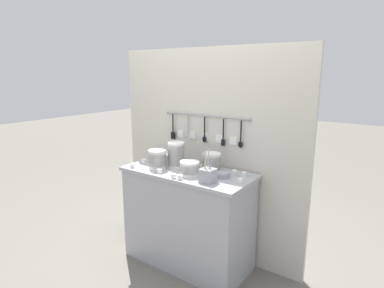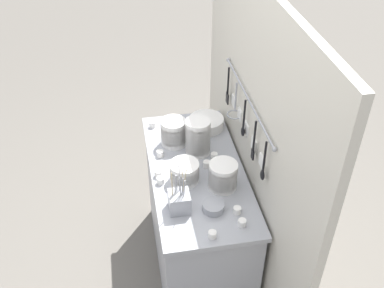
{
  "view_description": "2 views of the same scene",
  "coord_description": "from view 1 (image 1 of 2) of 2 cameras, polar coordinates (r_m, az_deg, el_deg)",
  "views": [
    {
      "loc": [
        1.61,
        -2.21,
        1.76
      ],
      "look_at": [
        0.07,
        -0.03,
        1.16
      ],
      "focal_mm": 30.0,
      "sensor_mm": 36.0,
      "label": 1
    },
    {
      "loc": [
        1.99,
        -0.38,
        2.66
      ],
      "look_at": [
        -0.06,
        -0.02,
        1.04
      ],
      "focal_mm": 42.0,
      "sensor_mm": 36.0,
      "label": 2
    }
  ],
  "objects": [
    {
      "name": "cup_front_left",
      "position": [
        2.79,
        7.56,
        -5.03
      ],
      "size": [
        0.04,
        0.04,
        0.04
      ],
      "color": "white",
      "rests_on": "counter"
    },
    {
      "name": "back_wall",
      "position": [
        3.1,
        2.65,
        -1.7
      ],
      "size": [
        1.99,
        0.11,
        1.99
      ],
      "color": "beige",
      "rests_on": "ground"
    },
    {
      "name": "plate_stack",
      "position": [
        3.21,
        -5.19,
        -2.28
      ],
      "size": [
        0.23,
        0.23,
        0.07
      ],
      "color": "white",
      "rests_on": "counter"
    },
    {
      "name": "cup_mid_row",
      "position": [
        2.68,
        -3.32,
        -5.7
      ],
      "size": [
        0.04,
        0.04,
        0.04
      ],
      "color": "white",
      "rests_on": "counter"
    },
    {
      "name": "cup_beside_plates",
      "position": [
        2.92,
        -0.19,
        -4.1
      ],
      "size": [
        0.04,
        0.04,
        0.04
      ],
      "color": "white",
      "rests_on": "counter"
    },
    {
      "name": "ground_plane",
      "position": [
        3.26,
        -0.69,
        -20.05
      ],
      "size": [
        20.0,
        20.0,
        0.0
      ],
      "primitive_type": "plane",
      "color": "#666059"
    },
    {
      "name": "counter",
      "position": [
        3.04,
        -0.71,
        -12.88
      ],
      "size": [
        1.19,
        0.55,
        0.9
      ],
      "color": "#9EA0A8",
      "rests_on": "ground"
    },
    {
      "name": "cup_back_left",
      "position": [
        2.59,
        8.61,
        -6.47
      ],
      "size": [
        0.04,
        0.04,
        0.04
      ],
      "color": "white",
      "rests_on": "counter"
    },
    {
      "name": "bowl_stack_back_corner",
      "position": [
        2.94,
        -6.22,
        -2.71
      ],
      "size": [
        0.16,
        0.16,
        0.17
      ],
      "color": "white",
      "rests_on": "counter"
    },
    {
      "name": "cup_back_right",
      "position": [
        3.01,
        -10.58,
        -3.79
      ],
      "size": [
        0.04,
        0.04,
        0.04
      ],
      "color": "white",
      "rests_on": "counter"
    },
    {
      "name": "cup_edge_near",
      "position": [
        2.81,
        -5.8,
        -4.83
      ],
      "size": [
        0.04,
        0.04,
        0.04
      ],
      "color": "white",
      "rests_on": "counter"
    },
    {
      "name": "cup_front_right",
      "position": [
        2.65,
        -2.16,
        -5.92
      ],
      "size": [
        0.04,
        0.04,
        0.04
      ],
      "color": "white",
      "rests_on": "counter"
    },
    {
      "name": "cup_edge_far",
      "position": [
        3.01,
        -0.55,
        -3.61
      ],
      "size": [
        0.04,
        0.04,
        0.04
      ],
      "color": "white",
      "rests_on": "counter"
    },
    {
      "name": "cup_centre",
      "position": [
        3.14,
        -8.54,
        -3.03
      ],
      "size": [
        0.04,
        0.04,
        0.04
      ],
      "color": "white",
      "rests_on": "counter"
    },
    {
      "name": "bowl_stack_short_front",
      "position": [
        2.74,
        -0.42,
        -4.34
      ],
      "size": [
        0.17,
        0.17,
        0.12
      ],
      "color": "white",
      "rests_on": "counter"
    },
    {
      "name": "bowl_stack_tall_left",
      "position": [
        2.96,
        -2.84,
        -1.91
      ],
      "size": [
        0.15,
        0.15,
        0.24
      ],
      "color": "white",
      "rests_on": "counter"
    },
    {
      "name": "steel_mixing_bowl",
      "position": [
        2.71,
        5.5,
        -5.46
      ],
      "size": [
        0.12,
        0.12,
        0.04
      ],
      "color": "#93969E",
      "rests_on": "counter"
    },
    {
      "name": "cutlery_caddy",
      "position": [
        2.57,
        2.84,
        -5.55
      ],
      "size": [
        0.11,
        0.11,
        0.27
      ],
      "color": "#93969E",
      "rests_on": "counter"
    },
    {
      "name": "bowl_stack_wide_centre",
      "position": [
        2.85,
        3.5,
        -3.24
      ],
      "size": [
        0.16,
        0.16,
        0.17
      ],
      "color": "white",
      "rests_on": "counter"
    },
    {
      "name": "cup_by_caddy",
      "position": [
        2.75,
        9.24,
        -5.32
      ],
      "size": [
        0.04,
        0.04,
        0.04
      ],
      "color": "white",
      "rests_on": "counter"
    }
  ]
}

